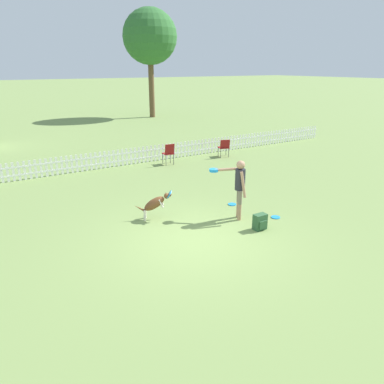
{
  "coord_description": "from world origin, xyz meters",
  "views": [
    {
      "loc": [
        -4.58,
        -7.08,
        4.11
      ],
      "look_at": [
        0.63,
        1.17,
        0.8
      ],
      "focal_mm": 35.0,
      "sensor_mm": 36.0,
      "label": 1
    }
  ],
  "objects_px": {
    "folding_chair_center": "(224,146)",
    "folding_chair_green_right": "(169,152)",
    "leaping_dog": "(155,203)",
    "frisbee_near_handler": "(232,204)",
    "handler_person": "(238,183)",
    "frisbee_near_dog": "(276,217)",
    "backpack_on_grass": "(260,222)",
    "tree_left_grove": "(150,37)"
  },
  "relations": [
    {
      "from": "folding_chair_center",
      "to": "folding_chair_green_right",
      "type": "distance_m",
      "value": 2.91
    },
    {
      "from": "leaping_dog",
      "to": "frisbee_near_handler",
      "type": "height_order",
      "value": "leaping_dog"
    },
    {
      "from": "leaping_dog",
      "to": "frisbee_near_handler",
      "type": "xyz_separation_m",
      "value": [
        2.55,
        -0.22,
        -0.47
      ]
    },
    {
      "from": "handler_person",
      "to": "frisbee_near_dog",
      "type": "distance_m",
      "value": 1.53
    },
    {
      "from": "handler_person",
      "to": "backpack_on_grass",
      "type": "xyz_separation_m",
      "value": [
        0.04,
        -0.92,
        -0.85
      ]
    },
    {
      "from": "folding_chair_green_right",
      "to": "tree_left_grove",
      "type": "distance_m",
      "value": 17.06
    },
    {
      "from": "frisbee_near_handler",
      "to": "frisbee_near_dog",
      "type": "distance_m",
      "value": 1.54
    },
    {
      "from": "leaping_dog",
      "to": "tree_left_grove",
      "type": "distance_m",
      "value": 22.9
    },
    {
      "from": "tree_left_grove",
      "to": "frisbee_near_handler",
      "type": "bearing_deg",
      "value": -109.92
    },
    {
      "from": "frisbee_near_handler",
      "to": "backpack_on_grass",
      "type": "bearing_deg",
      "value": -106.02
    },
    {
      "from": "frisbee_near_dog",
      "to": "backpack_on_grass",
      "type": "relative_size",
      "value": 0.59
    },
    {
      "from": "leaping_dog",
      "to": "backpack_on_grass",
      "type": "height_order",
      "value": "leaping_dog"
    },
    {
      "from": "leaping_dog",
      "to": "frisbee_near_dog",
      "type": "relative_size",
      "value": 3.98
    },
    {
      "from": "handler_person",
      "to": "folding_chair_green_right",
      "type": "distance_m",
      "value": 6.48
    },
    {
      "from": "handler_person",
      "to": "tree_left_grove",
      "type": "bearing_deg",
      "value": 10.13
    },
    {
      "from": "frisbee_near_handler",
      "to": "frisbee_near_dog",
      "type": "height_order",
      "value": "same"
    },
    {
      "from": "backpack_on_grass",
      "to": "tree_left_grove",
      "type": "xyz_separation_m",
      "value": [
        7.81,
        21.95,
        6.02
      ]
    },
    {
      "from": "handler_person",
      "to": "leaping_dog",
      "type": "bearing_deg",
      "value": 90.3
    },
    {
      "from": "leaping_dog",
      "to": "backpack_on_grass",
      "type": "relative_size",
      "value": 2.35
    },
    {
      "from": "tree_left_grove",
      "to": "handler_person",
      "type": "bearing_deg",
      "value": -110.47
    },
    {
      "from": "handler_person",
      "to": "folding_chair_center",
      "type": "height_order",
      "value": "handler_person"
    },
    {
      "from": "frisbee_near_handler",
      "to": "tree_left_grove",
      "type": "xyz_separation_m",
      "value": [
        7.28,
        20.09,
        6.22
      ]
    },
    {
      "from": "folding_chair_green_right",
      "to": "backpack_on_grass",
      "type": "bearing_deg",
      "value": 85.28
    },
    {
      "from": "handler_person",
      "to": "tree_left_grove",
      "type": "distance_m",
      "value": 23.03
    },
    {
      "from": "handler_person",
      "to": "frisbee_near_dog",
      "type": "relative_size",
      "value": 6.68
    },
    {
      "from": "handler_person",
      "to": "tree_left_grove",
      "type": "xyz_separation_m",
      "value": [
        7.85,
        21.03,
        5.17
      ]
    },
    {
      "from": "leaping_dog",
      "to": "backpack_on_grass",
      "type": "bearing_deg",
      "value": 74.77
    },
    {
      "from": "tree_left_grove",
      "to": "folding_chair_green_right",
      "type": "bearing_deg",
      "value": -113.99
    },
    {
      "from": "frisbee_near_dog",
      "to": "folding_chair_center",
      "type": "bearing_deg",
      "value": 64.4
    },
    {
      "from": "frisbee_near_handler",
      "to": "frisbee_near_dog",
      "type": "bearing_deg",
      "value": -75.05
    },
    {
      "from": "handler_person",
      "to": "frisbee_near_dog",
      "type": "height_order",
      "value": "handler_person"
    },
    {
      "from": "folding_chair_green_right",
      "to": "folding_chair_center",
      "type": "bearing_deg",
      "value": -176.97
    },
    {
      "from": "frisbee_near_dog",
      "to": "backpack_on_grass",
      "type": "xyz_separation_m",
      "value": [
        -0.93,
        -0.37,
        0.2
      ]
    },
    {
      "from": "backpack_on_grass",
      "to": "folding_chair_center",
      "type": "relative_size",
      "value": 0.51
    },
    {
      "from": "backpack_on_grass",
      "to": "tree_left_grove",
      "type": "distance_m",
      "value": 24.06
    },
    {
      "from": "frisbee_near_handler",
      "to": "folding_chair_center",
      "type": "xyz_separation_m",
      "value": [
        3.64,
        5.28,
        0.49
      ]
    },
    {
      "from": "handler_person",
      "to": "folding_chair_center",
      "type": "bearing_deg",
      "value": -3.51
    },
    {
      "from": "frisbee_near_dog",
      "to": "tree_left_grove",
      "type": "relative_size",
      "value": 0.03
    },
    {
      "from": "handler_person",
      "to": "tree_left_grove",
      "type": "relative_size",
      "value": 0.2
    },
    {
      "from": "backpack_on_grass",
      "to": "frisbee_near_dog",
      "type": "bearing_deg",
      "value": 21.45
    },
    {
      "from": "frisbee_near_handler",
      "to": "folding_chair_green_right",
      "type": "bearing_deg",
      "value": 82.21
    },
    {
      "from": "frisbee_near_dog",
      "to": "folding_chair_center",
      "type": "xyz_separation_m",
      "value": [
        3.24,
        6.77,
        0.49
      ]
    }
  ]
}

